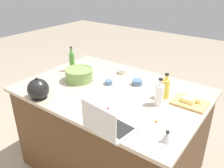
# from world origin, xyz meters

# --- Properties ---
(ground_plane) EXTENTS (12.00, 12.00, 0.00)m
(ground_plane) POSITION_xyz_m (0.00, 0.00, 0.00)
(ground_plane) COLOR gray
(island_counter) EXTENTS (1.63, 1.14, 0.90)m
(island_counter) POSITION_xyz_m (0.00, 0.00, 0.45)
(island_counter) COLOR #4C331E
(island_counter) RESTS_ON ground
(laptop) EXTENTS (0.33, 0.27, 0.22)m
(laptop) POSITION_xyz_m (-0.34, 0.52, 0.95)
(laptop) COLOR #B7B7BC
(laptop) RESTS_ON island_counter
(mixing_bowl_large) EXTENTS (0.27, 0.27, 0.12)m
(mixing_bowl_large) POSITION_xyz_m (0.37, 0.04, 0.96)
(mixing_bowl_large) COLOR #72934C
(mixing_bowl_large) RESTS_ON island_counter
(bottle_oil) EXTENTS (0.07, 0.07, 0.22)m
(bottle_oil) POSITION_xyz_m (-0.45, -0.14, 0.99)
(bottle_oil) COLOR #DBC64C
(bottle_oil) RESTS_ON island_counter
(bottle_olive) EXTENTS (0.06, 0.06, 0.26)m
(bottle_olive) POSITION_xyz_m (0.60, -0.11, 1.01)
(bottle_olive) COLOR #4C8C38
(bottle_olive) RESTS_ON island_counter
(bottle_vinegar) EXTENTS (0.07, 0.07, 0.23)m
(bottle_vinegar) POSITION_xyz_m (-0.46, -0.00, 0.99)
(bottle_vinegar) COLOR white
(bottle_vinegar) RESTS_ON island_counter
(kettle) EXTENTS (0.21, 0.18, 0.20)m
(kettle) POSITION_xyz_m (0.40, 0.49, 0.98)
(kettle) COLOR black
(kettle) RESTS_ON island_counter
(cutting_board) EXTENTS (0.27, 0.20, 0.02)m
(cutting_board) POSITION_xyz_m (-0.66, -0.15, 0.91)
(cutting_board) COLOR tan
(cutting_board) RESTS_ON island_counter
(butter_stick_left) EXTENTS (0.11, 0.05, 0.04)m
(butter_stick_left) POSITION_xyz_m (-0.68, -0.18, 0.94)
(butter_stick_left) COLOR #F4E58C
(butter_stick_left) RESTS_ON cutting_board
(butter_stick_right) EXTENTS (0.11, 0.04, 0.04)m
(butter_stick_right) POSITION_xyz_m (-0.64, -0.13, 0.94)
(butter_stick_right) COLOR #F4E58C
(butter_stick_right) RESTS_ON cutting_board
(ramekin_small) EXTENTS (0.10, 0.10, 0.05)m
(ramekin_small) POSITION_xyz_m (0.12, -0.36, 0.92)
(ramekin_small) COLOR beige
(ramekin_small) RESTS_ON island_counter
(ramekin_medium) EXTENTS (0.10, 0.10, 0.05)m
(ramekin_medium) POSITION_xyz_m (-0.14, -0.21, 0.92)
(ramekin_medium) COLOR slate
(ramekin_medium) RESTS_ON island_counter
(ramekin_wide) EXTENTS (0.07, 0.07, 0.04)m
(ramekin_wide) POSITION_xyz_m (0.09, -0.06, 0.92)
(ramekin_wide) COLOR slate
(ramekin_wide) RESTS_ON island_counter
(kitchen_timer) EXTENTS (0.07, 0.07, 0.08)m
(kitchen_timer) POSITION_xyz_m (-0.70, 0.38, 0.94)
(kitchen_timer) COLOR #B2B2B7
(kitchen_timer) RESTS_ON island_counter
(candy_0) EXTENTS (0.02, 0.02, 0.02)m
(candy_0) POSITION_xyz_m (-0.48, -0.01, 0.91)
(candy_0) COLOR yellow
(candy_0) RESTS_ON island_counter
(candy_1) EXTENTS (0.02, 0.02, 0.02)m
(candy_1) POSITION_xyz_m (-0.56, 0.23, 0.91)
(candy_1) COLOR orange
(candy_1) RESTS_ON island_counter
(candy_2) EXTENTS (0.02, 0.02, 0.02)m
(candy_2) POSITION_xyz_m (-0.18, 0.30, 0.91)
(candy_2) COLOR #CC3399
(candy_2) RESTS_ON island_counter
(candy_3) EXTENTS (0.02, 0.02, 0.02)m
(candy_3) POSITION_xyz_m (0.38, -0.09, 0.91)
(candy_3) COLOR red
(candy_3) RESTS_ON island_counter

